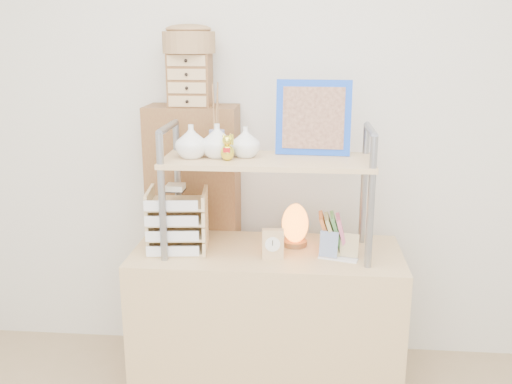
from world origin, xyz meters
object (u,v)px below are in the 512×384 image
at_px(salt_lamp, 295,224).
at_px(letter_tray, 177,224).
at_px(desk, 267,326).
at_px(cabinet, 196,236).

bearing_deg(salt_lamp, letter_tray, -169.46).
bearing_deg(salt_lamp, desk, -147.91).
relative_size(desk, cabinet, 0.89).
bearing_deg(salt_lamp, cabinet, 150.56).
bearing_deg(desk, cabinet, 137.14).
bearing_deg(desk, salt_lamp, 32.09).
xyz_separation_m(desk, cabinet, (-0.40, 0.37, 0.30)).
distance_m(cabinet, letter_tray, 0.44).
distance_m(desk, cabinet, 0.62).
relative_size(cabinet, salt_lamp, 6.80).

